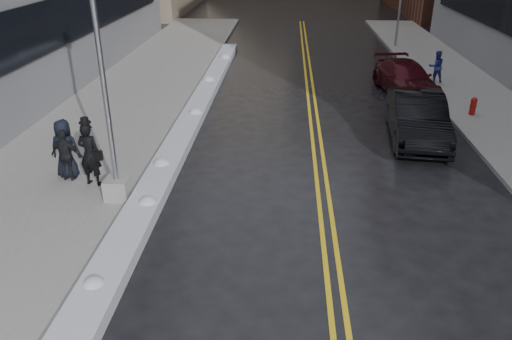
% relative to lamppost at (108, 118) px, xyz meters
% --- Properties ---
extents(ground, '(160.00, 160.00, 0.00)m').
position_rel_lamppost_xyz_m(ground, '(3.30, -2.00, -2.53)').
color(ground, black).
rests_on(ground, ground).
extents(sidewalk_west, '(5.50, 50.00, 0.15)m').
position_rel_lamppost_xyz_m(sidewalk_west, '(-2.45, 8.00, -2.46)').
color(sidewalk_west, gray).
rests_on(sidewalk_west, ground).
extents(sidewalk_east, '(4.00, 50.00, 0.15)m').
position_rel_lamppost_xyz_m(sidewalk_east, '(13.30, 8.00, -2.46)').
color(sidewalk_east, gray).
rests_on(sidewalk_east, ground).
extents(lane_line_left, '(0.12, 50.00, 0.01)m').
position_rel_lamppost_xyz_m(lane_line_left, '(5.65, 8.00, -2.53)').
color(lane_line_left, gold).
rests_on(lane_line_left, ground).
extents(lane_line_right, '(0.12, 50.00, 0.01)m').
position_rel_lamppost_xyz_m(lane_line_right, '(5.95, 8.00, -2.53)').
color(lane_line_right, gold).
rests_on(lane_line_right, ground).
extents(snow_ridge, '(0.90, 30.00, 0.34)m').
position_rel_lamppost_xyz_m(snow_ridge, '(0.85, 6.00, -2.36)').
color(snow_ridge, silver).
rests_on(snow_ridge, ground).
extents(lamppost, '(0.65, 0.65, 7.62)m').
position_rel_lamppost_xyz_m(lamppost, '(0.00, 0.00, 0.00)').
color(lamppost, gray).
rests_on(lamppost, sidewalk_west).
extents(fire_hydrant, '(0.26, 0.26, 0.73)m').
position_rel_lamppost_xyz_m(fire_hydrant, '(12.30, 8.00, -1.98)').
color(fire_hydrant, maroon).
rests_on(fire_hydrant, sidewalk_east).
extents(pedestrian_fedora, '(0.78, 0.59, 1.92)m').
position_rel_lamppost_xyz_m(pedestrian_fedora, '(-1.01, 0.82, -1.42)').
color(pedestrian_fedora, black).
rests_on(pedestrian_fedora, sidewalk_west).
extents(pedestrian_c, '(0.89, 0.58, 1.82)m').
position_rel_lamppost_xyz_m(pedestrian_c, '(-1.94, 1.30, -1.47)').
color(pedestrian_c, black).
rests_on(pedestrian_c, sidewalk_west).
extents(pedestrian_d, '(0.98, 0.52, 1.59)m').
position_rel_lamppost_xyz_m(pedestrian_d, '(-1.84, 1.07, -1.59)').
color(pedestrian_d, black).
rests_on(pedestrian_d, sidewalk_west).
extents(pedestrian_east, '(0.84, 0.69, 1.56)m').
position_rel_lamppost_xyz_m(pedestrian_east, '(12.05, 13.03, -1.60)').
color(pedestrian_east, navy).
rests_on(pedestrian_east, sidewalk_east).
extents(car_black, '(2.24, 5.30, 1.70)m').
position_rel_lamppost_xyz_m(car_black, '(9.42, 5.44, -1.68)').
color(car_black, black).
rests_on(car_black, ground).
extents(car_maroon, '(2.73, 5.29, 1.47)m').
position_rel_lamppost_xyz_m(car_maroon, '(10.23, 11.39, -1.80)').
color(car_maroon, '#380811').
rests_on(car_maroon, ground).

